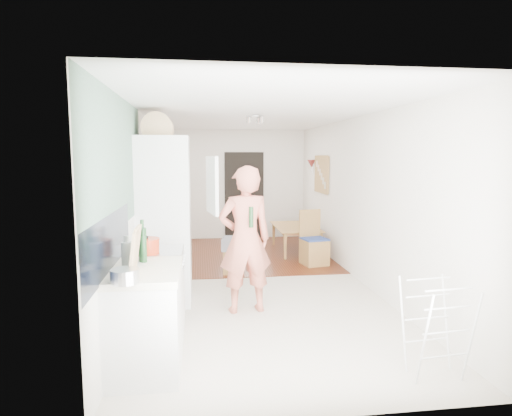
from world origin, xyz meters
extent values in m
cube|color=#BDB1A2|center=(0.00, 0.00, 0.00)|extent=(3.20, 7.00, 0.01)
cube|color=maroon|center=(0.00, 1.85, 0.01)|extent=(3.20, 3.30, 0.01)
cube|color=slate|center=(-1.59, -2.00, 1.85)|extent=(0.02, 3.00, 1.30)
cube|color=black|center=(-1.59, -2.55, 1.15)|extent=(0.02, 1.90, 0.50)
cube|color=black|center=(0.20, 3.48, 1.00)|extent=(0.90, 0.04, 2.00)
cube|color=white|center=(-1.30, -2.55, 0.43)|extent=(0.60, 0.90, 0.86)
cube|color=silver|center=(-1.30, -2.55, 0.89)|extent=(0.62, 0.92, 0.06)
cube|color=white|center=(-1.30, -1.80, 0.44)|extent=(0.60, 0.60, 0.88)
cube|color=silver|center=(-1.30, -1.80, 0.90)|extent=(0.60, 0.60, 0.04)
cube|color=white|center=(-1.27, -0.78, 1.07)|extent=(0.66, 0.66, 2.15)
cube|color=white|center=(-0.66, -1.08, 1.55)|extent=(0.14, 0.56, 0.70)
cube|color=white|center=(-0.96, -0.78, 1.55)|extent=(0.02, 0.52, 0.66)
cube|color=tan|center=(1.58, 1.90, 1.55)|extent=(0.03, 0.90, 0.70)
cube|color=#AE733E|center=(1.57, 1.90, 1.55)|extent=(0.00, 0.94, 0.74)
cone|color=maroon|center=(1.54, 2.55, 1.75)|extent=(0.18, 0.18, 0.16)
imported|color=#D5705A|center=(-0.27, -1.24, 1.06)|extent=(0.83, 0.61, 2.11)
imported|color=#AE733E|center=(1.10, 1.94, 0.22)|extent=(0.71, 1.25, 0.44)
cube|color=slate|center=(-0.25, 0.44, 0.50)|extent=(0.48, 0.48, 0.19)
cylinder|color=red|center=(-1.35, -1.96, 1.00)|extent=(0.30, 0.30, 0.15)
cylinder|color=silver|center=(-1.39, -2.98, 0.98)|extent=(0.28, 0.28, 0.11)
cylinder|color=#1B411E|center=(-0.21, -1.37, 1.19)|extent=(0.05, 0.05, 0.24)
cylinder|color=#1B411E|center=(-1.35, -2.29, 1.08)|extent=(0.09, 0.09, 0.32)
cylinder|color=#1B411E|center=(-1.33, -2.32, 1.05)|extent=(0.07, 0.07, 0.25)
cylinder|color=silver|center=(-1.46, -2.50, 1.03)|extent=(0.12, 0.12, 0.23)
cylinder|color=#DBBC7E|center=(-1.34, -2.24, 1.02)|extent=(0.06, 0.06, 0.20)
cylinder|color=#DBBC7E|center=(-1.40, -2.05, 1.04)|extent=(0.08, 0.08, 0.24)
camera|label=1|loc=(-0.80, -6.31, 1.90)|focal=30.00mm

